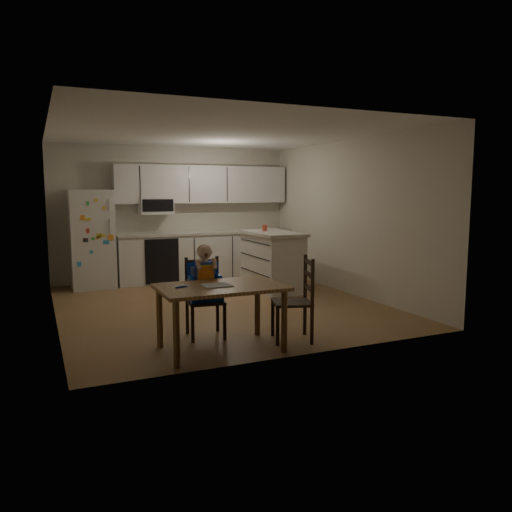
{
  "coord_description": "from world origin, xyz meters",
  "views": [
    {
      "loc": [
        -2.44,
        -6.84,
        1.68
      ],
      "look_at": [
        -0.02,
        -1.4,
        0.9
      ],
      "focal_mm": 35.0,
      "sensor_mm": 36.0,
      "label": 1
    }
  ],
  "objects": [
    {
      "name": "room",
      "position": [
        0.0,
        0.48,
        1.25
      ],
      "size": [
        4.52,
        5.01,
        2.51
      ],
      "color": "olive",
      "rests_on": "ground"
    },
    {
      "name": "refrigerator",
      "position": [
        -1.55,
        2.15,
        0.85
      ],
      "size": [
        0.72,
        0.7,
        1.7
      ],
      "primitive_type": "cube",
      "color": "silver",
      "rests_on": "ground"
    },
    {
      "name": "kitchen_run",
      "position": [
        0.5,
        2.24,
        0.88
      ],
      "size": [
        3.37,
        0.62,
        2.15
      ],
      "color": "silver",
      "rests_on": "ground"
    },
    {
      "name": "kitchen_island",
      "position": [
        1.23,
        0.73,
        0.5
      ],
      "size": [
        0.71,
        1.35,
        0.99
      ],
      "color": "silver",
      "rests_on": "ground"
    },
    {
      "name": "red_cup",
      "position": [
        1.16,
        0.89,
        1.05
      ],
      "size": [
        0.09,
        0.09,
        0.11
      ],
      "primitive_type": "cylinder",
      "color": "#B43A29",
      "rests_on": "kitchen_island"
    },
    {
      "name": "dining_table",
      "position": [
        -0.69,
        -2.0,
        0.6
      ],
      "size": [
        1.3,
        0.84,
        0.7
      ],
      "color": "brown",
      "rests_on": "ground"
    },
    {
      "name": "napkin",
      "position": [
        -0.74,
        -2.0,
        0.7
      ],
      "size": [
        0.29,
        0.25,
        0.01
      ],
      "primitive_type": "cube",
      "color": "#A3A3A8",
      "rests_on": "dining_table"
    },
    {
      "name": "toddler_spoon",
      "position": [
        -1.11,
        -1.95,
        0.7
      ],
      "size": [
        0.12,
        0.06,
        0.02
      ],
      "primitive_type": "cylinder",
      "rotation": [
        0.0,
        1.57,
        0.35
      ],
      "color": "#093AC0",
      "rests_on": "dining_table"
    },
    {
      "name": "chair_booster",
      "position": [
        -0.69,
        -1.43,
        0.65
      ],
      "size": [
        0.45,
        0.45,
        1.08
      ],
      "rotation": [
        0.0,
        0.0,
        -0.12
      ],
      "color": "black",
      "rests_on": "ground"
    },
    {
      "name": "chair_side",
      "position": [
        0.25,
        -2.02,
        0.54
      ],
      "size": [
        0.53,
        0.53,
        0.95
      ],
      "rotation": [
        0.0,
        0.0,
        -1.88
      ],
      "color": "black",
      "rests_on": "ground"
    }
  ]
}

